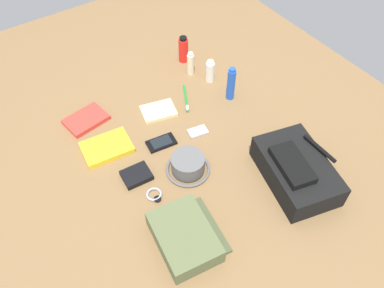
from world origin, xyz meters
name	(u,v)px	position (x,y,z in m)	size (l,w,h in m)	color
ground_plane	(192,152)	(0.00, 0.00, -0.01)	(2.64, 2.02, 0.02)	brown
backpack	(296,170)	(0.35, 0.25, 0.06)	(0.39, 0.30, 0.13)	black
toiletry_pouch	(186,236)	(0.33, -0.25, 0.04)	(0.28, 0.26, 0.07)	#56603D
bucket_hat	(188,165)	(0.08, -0.07, 0.03)	(0.18, 0.18, 0.07)	#5A5A5A
sunscreen_spray	(183,50)	(-0.52, 0.30, 0.07)	(0.05, 0.05, 0.14)	red
lotion_bottle	(191,64)	(-0.42, 0.27, 0.06)	(0.03, 0.03, 0.12)	beige
toothpaste_tube	(210,71)	(-0.32, 0.32, 0.05)	(0.04, 0.04, 0.12)	white
deodorant_spray	(231,84)	(-0.17, 0.33, 0.08)	(0.04, 0.04, 0.17)	blue
paperback_novel	(86,120)	(-0.40, -0.30, 0.01)	(0.15, 0.20, 0.02)	red
travel_guidebook	(107,148)	(-0.20, -0.29, 0.01)	(0.16, 0.21, 0.03)	yellow
cell_phone	(161,143)	(-0.10, -0.09, 0.01)	(0.08, 0.13, 0.01)	black
media_player	(198,132)	(-0.07, 0.08, 0.01)	(0.07, 0.09, 0.01)	#B7B7BC
wristwatch	(154,195)	(0.11, -0.25, 0.01)	(0.07, 0.06, 0.01)	#99999E
toothbrush	(186,100)	(-0.26, 0.15, 0.01)	(0.16, 0.09, 0.02)	#198C33
wallet	(136,175)	(-0.01, -0.26, 0.01)	(0.09, 0.11, 0.02)	black
notepad	(159,111)	(-0.27, 0.00, 0.01)	(0.11, 0.15, 0.02)	beige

